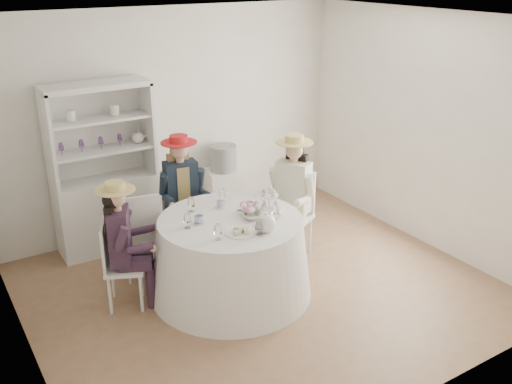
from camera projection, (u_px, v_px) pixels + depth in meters
ground at (261, 288)px, 5.94m from camera, size 4.50×4.50×0.00m
ceiling at (262, 19)px, 4.92m from camera, size 4.50×4.50×0.00m
wall_back at (174, 120)px, 7.00m from camera, size 4.50×0.00×4.50m
wall_front at (421, 249)px, 3.86m from camera, size 4.50×0.00×4.50m
wall_left at (12, 219)px, 4.32m from camera, size 0.00×4.50×4.50m
wall_right at (426, 131)px, 6.54m from camera, size 0.00×4.50×4.50m
tea_table at (231, 257)px, 5.73m from camera, size 1.63×1.63×0.82m
hutch at (106, 192)px, 6.57m from camera, size 1.29×0.79×1.96m
side_table at (224, 194)px, 7.45m from camera, size 0.51×0.51×0.67m
hatbox at (223, 158)px, 7.27m from camera, size 0.36×0.36×0.33m
guest_left at (122, 238)px, 5.39m from camera, size 0.55×0.50×1.30m
guest_mid at (182, 189)px, 6.38m from camera, size 0.52×0.55×1.41m
guest_right at (292, 190)px, 6.33m from camera, size 0.61×0.55×1.43m
spare_chair at (141, 233)px, 5.96m from camera, size 0.47×0.47×0.98m
teacup_a at (199, 220)px, 5.47m from camera, size 0.10×0.10×0.07m
teacup_b at (220, 205)px, 5.82m from camera, size 0.10×0.10×0.07m
teacup_c at (249, 206)px, 5.77m from camera, size 0.12×0.12×0.08m
flower_bowl at (253, 216)px, 5.58m from camera, size 0.26×0.26×0.05m
flower_arrangement at (249, 207)px, 5.64m from camera, size 0.17×0.17×0.06m
table_teapot at (266, 223)px, 5.29m from camera, size 0.26×0.19×0.20m
sandwich_plate at (241, 232)px, 5.28m from camera, size 0.29×0.29×0.06m
cupcake_stand at (269, 202)px, 5.75m from camera, size 0.24×0.24×0.23m
stemware_set at (230, 212)px, 5.54m from camera, size 0.93×0.94×0.15m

